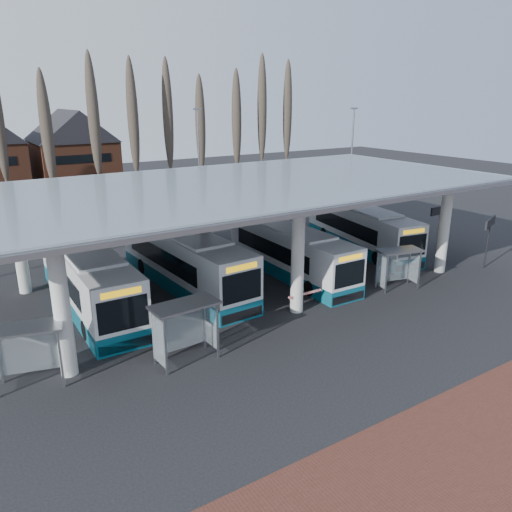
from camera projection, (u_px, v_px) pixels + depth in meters
ground at (326, 328)px, 25.30m from camera, size 140.00×140.00×0.00m
station_canopy at (243, 193)px, 29.98m from camera, size 32.00×16.00×6.34m
poplar_row at (111, 122)px, 49.07m from camera, size 45.10×1.10×14.50m
lamp_post_b at (199, 161)px, 47.59m from camera, size 0.80×0.16×10.17m
lamp_post_c at (351, 158)px, 49.99m from camera, size 0.80×0.16×10.17m
bus_0 at (88, 279)px, 27.44m from camera, size 2.84×12.46×3.45m
bus_1 at (184, 260)px, 30.46m from camera, size 3.28×12.75×3.51m
bus_2 at (289, 252)px, 32.56m from camera, size 2.70×11.56×3.20m
bus_3 at (360, 229)px, 38.18m from camera, size 4.45×12.01×3.27m
shelter_0 at (28, 341)px, 19.86m from camera, size 3.07×2.07×2.60m
shelter_1 at (184, 319)px, 21.69m from camera, size 3.02×1.62×2.73m
shelter_2 at (398, 260)px, 30.12m from camera, size 2.91×1.95×2.47m
info_sign_0 at (490, 226)px, 33.33m from camera, size 2.24×0.95×3.49m
info_sign_1 at (441, 214)px, 36.31m from camera, size 2.46×0.38×3.65m
barrier at (304, 295)px, 27.29m from camera, size 2.20×0.60×1.10m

